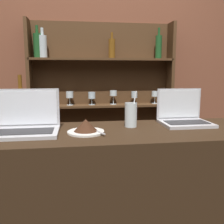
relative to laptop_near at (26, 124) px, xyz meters
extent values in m
cube|color=black|center=(0.46, -0.02, -0.54)|extent=(1.66, 0.54, 0.98)
cube|color=brown|center=(0.46, 1.17, 0.32)|extent=(7.00, 0.06, 2.70)
cube|color=#472D19|center=(-0.15, 1.05, -0.14)|extent=(0.03, 0.18, 1.77)
cube|color=#472D19|center=(1.19, 1.05, -0.14)|extent=(0.03, 0.18, 1.77)
cube|color=#472D19|center=(0.52, 1.13, -0.14)|extent=(1.38, 0.02, 1.77)
cube|color=#472D19|center=(0.52, 1.05, -0.50)|extent=(1.34, 0.18, 0.02)
cube|color=#472D19|center=(0.52, 1.05, -0.06)|extent=(1.34, 0.18, 0.02)
cube|color=#472D19|center=(0.52, 1.05, 0.39)|extent=(1.34, 0.18, 0.02)
cylinder|color=silver|center=(0.00, 1.05, -0.04)|extent=(0.06, 0.06, 0.01)
cylinder|color=silver|center=(0.00, 1.05, 0.00)|extent=(0.01, 0.01, 0.08)
cylinder|color=silver|center=(0.00, 1.05, 0.07)|extent=(0.07, 0.07, 0.06)
cylinder|color=silver|center=(0.21, 1.05, -0.04)|extent=(0.06, 0.06, 0.01)
cylinder|color=silver|center=(0.21, 1.05, -0.01)|extent=(0.01, 0.01, 0.07)
cylinder|color=silver|center=(0.21, 1.05, 0.06)|extent=(0.07, 0.07, 0.06)
cylinder|color=silver|center=(0.42, 1.05, -0.04)|extent=(0.06, 0.06, 0.01)
cylinder|color=silver|center=(0.42, 1.05, -0.01)|extent=(0.01, 0.01, 0.06)
cylinder|color=silver|center=(0.42, 1.05, 0.05)|extent=(0.07, 0.07, 0.06)
cylinder|color=silver|center=(0.62, 1.05, -0.04)|extent=(0.06, 0.06, 0.01)
cylinder|color=silver|center=(0.62, 1.05, 0.00)|extent=(0.01, 0.01, 0.08)
cylinder|color=silver|center=(0.62, 1.05, 0.07)|extent=(0.07, 0.07, 0.05)
cylinder|color=silver|center=(0.83, 1.05, -0.04)|extent=(0.05, 0.05, 0.01)
cylinder|color=silver|center=(0.83, 1.05, -0.01)|extent=(0.01, 0.01, 0.06)
cylinder|color=silver|center=(0.83, 1.05, 0.05)|extent=(0.06, 0.06, 0.06)
cylinder|color=silver|center=(1.04, 1.05, -0.04)|extent=(0.06, 0.06, 0.01)
cylinder|color=silver|center=(1.04, 1.05, -0.01)|extent=(0.01, 0.01, 0.07)
cylinder|color=silver|center=(1.04, 1.05, 0.05)|extent=(0.06, 0.06, 0.05)
cylinder|color=#1E4C23|center=(-0.07, 1.05, 0.50)|extent=(0.07, 0.07, 0.21)
cylinder|color=#1E4C23|center=(-0.07, 1.05, 0.65)|extent=(0.03, 0.03, 0.07)
cylinder|color=#B2C1C6|center=(-0.02, 1.05, 0.49)|extent=(0.08, 0.08, 0.20)
cylinder|color=#B2C1C6|center=(-0.02, 1.05, 0.63)|extent=(0.03, 0.03, 0.07)
cylinder|color=#1E4C23|center=(1.07, 1.05, 0.50)|extent=(0.06, 0.06, 0.22)
cylinder|color=#1E4C23|center=(1.07, 1.05, 0.65)|extent=(0.02, 0.02, 0.07)
cylinder|color=brown|center=(0.61, 1.05, 0.48)|extent=(0.06, 0.06, 0.18)
cylinder|color=brown|center=(0.61, 1.05, 0.60)|extent=(0.02, 0.02, 0.06)
cube|color=#ADADB2|center=(0.00, -0.04, -0.04)|extent=(0.34, 0.25, 0.02)
cube|color=#28282B|center=(0.00, -0.05, -0.03)|extent=(0.29, 0.14, 0.00)
cube|color=#ADADB2|center=(0.00, 0.08, 0.08)|extent=(0.34, 0.00, 0.21)
cube|color=white|center=(0.00, 0.08, 0.08)|extent=(0.31, 0.01, 0.19)
cube|color=#ADADB2|center=(0.92, 0.06, -0.04)|extent=(0.29, 0.23, 0.02)
cube|color=#28282B|center=(0.92, 0.05, -0.03)|extent=(0.25, 0.13, 0.00)
cube|color=#ADADB2|center=(0.92, 0.18, 0.07)|extent=(0.29, 0.00, 0.20)
cube|color=silver|center=(0.92, 0.17, 0.07)|extent=(0.27, 0.01, 0.18)
cylinder|color=silver|center=(0.31, -0.05, -0.04)|extent=(0.20, 0.20, 0.01)
cone|color=#381E11|center=(0.31, -0.05, -0.01)|extent=(0.13, 0.13, 0.06)
cube|color=#B7B7BC|center=(0.37, -0.06, -0.03)|extent=(0.08, 0.16, 0.00)
cylinder|color=silver|center=(0.58, 0.06, 0.02)|extent=(0.07, 0.07, 0.14)
cylinder|color=white|center=(0.59, 0.06, 0.06)|extent=(0.04, 0.01, 0.21)
cylinder|color=brown|center=(-0.06, 0.19, 0.06)|extent=(0.06, 0.06, 0.22)
cylinder|color=brown|center=(-0.06, 0.19, 0.21)|extent=(0.02, 0.02, 0.08)
camera|label=1|loc=(0.27, -1.34, 0.28)|focal=40.00mm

